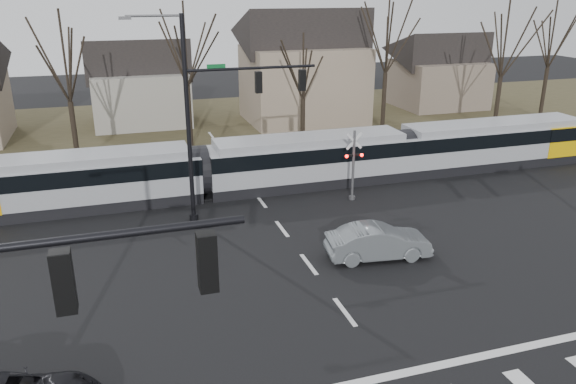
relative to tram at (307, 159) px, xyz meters
name	(u,v)px	position (x,y,z in m)	size (l,w,h in m)	color
ground	(368,343)	(-3.40, -16.00, -1.64)	(140.00, 140.00, 0.00)	black
grass_verge	(207,129)	(-3.40, 16.00, -1.64)	(140.00, 28.00, 0.01)	#38331E
stop_line	(393,375)	(-3.40, -17.80, -1.64)	(28.00, 0.35, 0.01)	silver
lane_dashes	(253,190)	(-3.40, 0.00, -1.64)	(0.18, 30.00, 0.01)	silver
rail_pair	(253,191)	(-3.40, -0.20, -1.61)	(90.00, 1.52, 0.06)	#59595E
tram	(307,159)	(0.00, 0.00, 0.00)	(39.78, 2.95, 3.02)	gray
sedan	(378,242)	(-0.27, -10.28, -0.89)	(4.76, 2.16, 1.51)	slate
signal_pole_far	(220,109)	(-5.81, -3.50, 4.06)	(9.28, 0.44, 10.20)	black
rail_crossing_signal	(353,168)	(1.60, -3.21, 0.24)	(1.08, 0.36, 4.00)	#59595B
tree_row	(244,79)	(-1.40, 10.00, 3.36)	(59.20, 7.20, 10.00)	black
house_b	(139,78)	(-8.40, 20.00, 2.33)	(8.64, 7.56, 7.65)	gray
house_c	(304,62)	(5.60, 17.00, 3.59)	(10.80, 8.64, 10.10)	gray
house_d	(440,67)	(20.60, 19.00, 2.33)	(8.64, 7.56, 7.65)	#6D5E50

